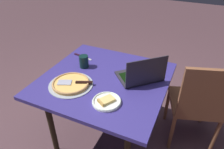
{
  "coord_description": "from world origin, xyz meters",
  "views": [
    {
      "loc": [
        -0.65,
        1.27,
        1.73
      ],
      "look_at": [
        -0.07,
        0.01,
        0.8
      ],
      "focal_mm": 32.93,
      "sensor_mm": 36.0,
      "label": 1
    }
  ],
  "objects_px": {
    "laptop": "(141,75)",
    "pizza_plate": "(107,101)",
    "dining_table": "(105,86)",
    "pizza_tray": "(71,83)",
    "drink_cup": "(84,61)",
    "table_knife": "(81,56)",
    "chair_near": "(198,102)"
  },
  "relations": [
    {
      "from": "dining_table",
      "to": "table_knife",
      "type": "relative_size",
      "value": 4.71
    },
    {
      "from": "dining_table",
      "to": "drink_cup",
      "type": "height_order",
      "value": "drink_cup"
    },
    {
      "from": "dining_table",
      "to": "chair_near",
      "type": "height_order",
      "value": "chair_near"
    },
    {
      "from": "laptop",
      "to": "pizza_tray",
      "type": "relative_size",
      "value": 1.2
    },
    {
      "from": "dining_table",
      "to": "pizza_tray",
      "type": "bearing_deg",
      "value": 44.05
    },
    {
      "from": "laptop",
      "to": "chair_near",
      "type": "distance_m",
      "value": 0.59
    },
    {
      "from": "laptop",
      "to": "pizza_plate",
      "type": "relative_size",
      "value": 2.02
    },
    {
      "from": "pizza_plate",
      "to": "pizza_tray",
      "type": "height_order",
      "value": "pizza_plate"
    },
    {
      "from": "drink_cup",
      "to": "chair_near",
      "type": "xyz_separation_m",
      "value": [
        -1.02,
        -0.21,
        -0.28
      ]
    },
    {
      "from": "pizza_plate",
      "to": "laptop",
      "type": "bearing_deg",
      "value": -109.32
    },
    {
      "from": "table_knife",
      "to": "chair_near",
      "type": "distance_m",
      "value": 1.18
    },
    {
      "from": "table_knife",
      "to": "chair_near",
      "type": "xyz_separation_m",
      "value": [
        -1.16,
        -0.05,
        -0.23
      ]
    },
    {
      "from": "dining_table",
      "to": "drink_cup",
      "type": "bearing_deg",
      "value": -19.75
    },
    {
      "from": "pizza_tray",
      "to": "dining_table",
      "type": "bearing_deg",
      "value": -135.95
    },
    {
      "from": "pizza_plate",
      "to": "drink_cup",
      "type": "height_order",
      "value": "drink_cup"
    },
    {
      "from": "pizza_tray",
      "to": "drink_cup",
      "type": "relative_size",
      "value": 3.18
    },
    {
      "from": "pizza_plate",
      "to": "table_knife",
      "type": "distance_m",
      "value": 0.75
    },
    {
      "from": "dining_table",
      "to": "pizza_tray",
      "type": "xyz_separation_m",
      "value": [
        0.2,
        0.2,
        0.1
      ]
    },
    {
      "from": "pizza_tray",
      "to": "laptop",
      "type": "bearing_deg",
      "value": -147.84
    },
    {
      "from": "laptop",
      "to": "drink_cup",
      "type": "distance_m",
      "value": 0.54
    },
    {
      "from": "dining_table",
      "to": "chair_near",
      "type": "xyz_separation_m",
      "value": [
        -0.77,
        -0.3,
        -0.14
      ]
    },
    {
      "from": "pizza_plate",
      "to": "pizza_tray",
      "type": "distance_m",
      "value": 0.36
    },
    {
      "from": "dining_table",
      "to": "table_knife",
      "type": "bearing_deg",
      "value": -32.94
    },
    {
      "from": "laptop",
      "to": "pizza_tray",
      "type": "height_order",
      "value": "laptop"
    },
    {
      "from": "laptop",
      "to": "chair_near",
      "type": "bearing_deg",
      "value": -158.29
    },
    {
      "from": "pizza_plate",
      "to": "chair_near",
      "type": "relative_size",
      "value": 0.23
    },
    {
      "from": "drink_cup",
      "to": "pizza_plate",
      "type": "bearing_deg",
      "value": 137.98
    },
    {
      "from": "drink_cup",
      "to": "pizza_tray",
      "type": "bearing_deg",
      "value": 99.41
    },
    {
      "from": "pizza_tray",
      "to": "chair_near",
      "type": "distance_m",
      "value": 1.12
    },
    {
      "from": "pizza_tray",
      "to": "chair_near",
      "type": "xyz_separation_m",
      "value": [
        -0.98,
        -0.5,
        -0.24
      ]
    },
    {
      "from": "chair_near",
      "to": "table_knife",
      "type": "bearing_deg",
      "value": 2.71
    },
    {
      "from": "pizza_tray",
      "to": "chair_near",
      "type": "relative_size",
      "value": 0.38
    }
  ]
}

